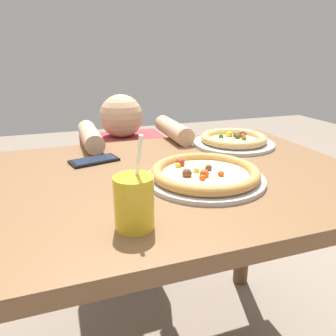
% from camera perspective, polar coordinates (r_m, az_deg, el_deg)
% --- Properties ---
extents(dining_table, '(1.30, 0.81, 0.75)m').
position_cam_1_polar(dining_table, '(0.98, -4.20, -7.74)').
color(dining_table, brown).
rests_on(dining_table, ground).
extents(pizza_near, '(0.33, 0.33, 0.04)m').
position_cam_1_polar(pizza_near, '(0.90, 6.42, -1.10)').
color(pizza_near, '#B7B7BC').
rests_on(pizza_near, dining_table).
extents(pizza_far, '(0.30, 0.30, 0.04)m').
position_cam_1_polar(pizza_far, '(1.27, 11.30, 4.76)').
color(pizza_far, '#B7B7BC').
rests_on(pizza_far, dining_table).
extents(drink_cup_colored, '(0.08, 0.08, 0.19)m').
position_cam_1_polar(drink_cup_colored, '(0.65, -5.90, -5.92)').
color(drink_cup_colored, gold).
rests_on(drink_cup_colored, dining_table).
extents(cell_phone, '(0.16, 0.11, 0.01)m').
position_cam_1_polar(cell_phone, '(1.08, -12.70, 1.28)').
color(cell_phone, black).
rests_on(cell_phone, dining_table).
extents(diner_seated, '(0.40, 0.52, 0.91)m').
position_cam_1_polar(diner_seated, '(1.62, -7.40, -4.93)').
color(diner_seated, '#333847').
rests_on(diner_seated, ground).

